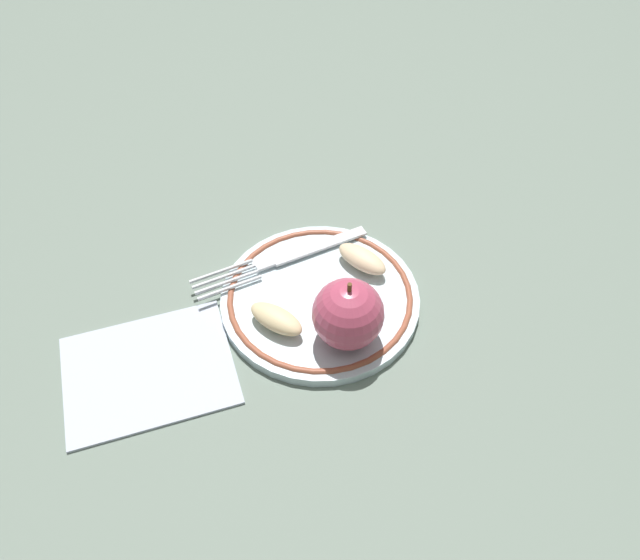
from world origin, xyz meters
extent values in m
plane|color=slate|center=(0.00, 0.00, 0.00)|extent=(2.00, 2.00, 0.00)
cylinder|color=silver|center=(0.01, -0.02, 0.01)|extent=(0.19, 0.19, 0.01)
torus|color=#994F36|center=(0.01, -0.02, 0.01)|extent=(0.18, 0.18, 0.01)
sphere|color=#B6435F|center=(0.06, 0.00, 0.05)|extent=(0.06, 0.06, 0.06)
cylinder|color=brown|center=(0.06, 0.00, 0.08)|extent=(0.00, 0.00, 0.01)
ellipsoid|color=beige|center=(0.04, -0.06, 0.02)|extent=(0.06, 0.06, 0.02)
ellipsoid|color=beige|center=(-0.03, 0.03, 0.02)|extent=(0.06, 0.06, 0.02)
cube|color=silver|center=(-0.06, -0.01, 0.01)|extent=(0.04, 0.10, 0.00)
cube|color=silver|center=(-0.04, -0.07, 0.01)|extent=(0.01, 0.02, 0.00)
cube|color=silver|center=(-0.03, -0.11, 0.01)|extent=(0.02, 0.06, 0.00)
cube|color=silver|center=(-0.03, -0.11, 0.01)|extent=(0.02, 0.06, 0.00)
cube|color=silver|center=(-0.02, -0.11, 0.01)|extent=(0.02, 0.06, 0.00)
cube|color=silver|center=(-0.01, -0.10, 0.01)|extent=(0.02, 0.06, 0.00)
cube|color=silver|center=(0.07, -0.18, 0.00)|extent=(0.14, 0.17, 0.01)
camera|label=1|loc=(0.39, -0.07, 0.48)|focal=35.00mm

